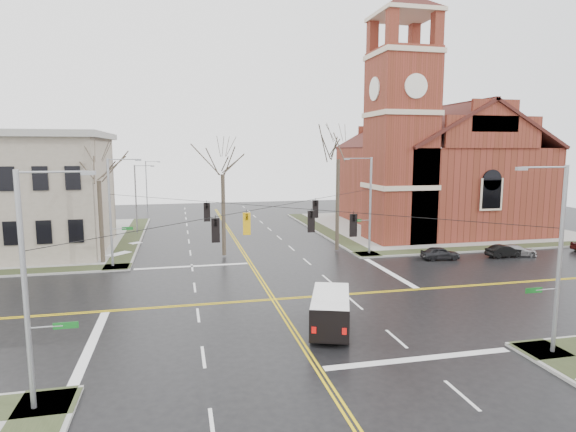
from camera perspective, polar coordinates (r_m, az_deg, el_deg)
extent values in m
plane|color=black|center=(32.33, -1.74, -9.85)|extent=(120.00, 120.00, 0.00)
cube|color=gray|center=(64.04, 16.18, -1.21)|extent=(30.00, 30.00, 0.15)
cube|color=#2C341C|center=(58.62, 4.30, -1.66)|extent=(2.00, 30.00, 0.02)
cube|color=#2C341C|center=(52.59, 23.48, -3.40)|extent=(30.00, 2.00, 0.02)
cube|color=#2C341C|center=(56.32, -18.07, -2.42)|extent=(2.00, 30.00, 0.02)
cube|color=gold|center=(32.31, -1.95, -9.86)|extent=(0.12, 100.00, 0.01)
cube|color=gold|center=(32.35, -1.52, -9.83)|extent=(0.12, 100.00, 0.01)
cube|color=gold|center=(32.22, -1.69, -9.91)|extent=(100.00, 0.12, 0.01)
cube|color=gold|center=(32.44, -1.78, -9.78)|extent=(100.00, 0.12, 0.01)
cube|color=silver|center=(24.60, 15.32, -16.00)|extent=(9.50, 0.50, 0.01)
cube|color=silver|center=(41.91, -11.31, -5.86)|extent=(9.50, 0.50, 0.01)
cube|color=silver|center=(27.46, -22.22, -13.73)|extent=(0.50, 9.50, 0.01)
cube|color=silver|center=(40.09, 11.82, -6.50)|extent=(0.50, 9.50, 0.01)
cube|color=maroon|center=(52.49, 13.14, 7.84)|extent=(6.00, 6.00, 20.00)
cube|color=beige|center=(53.37, 13.48, 18.09)|extent=(6.30, 6.30, 0.50)
cylinder|color=silver|center=(50.14, 14.94, 14.67)|extent=(2.40, 0.15, 2.40)
cylinder|color=silver|center=(51.60, 10.21, 14.61)|extent=(0.15, 2.40, 2.40)
cone|color=black|center=(54.53, 13.66, 23.36)|extent=(12.16, 12.16, 2.00)
cube|color=maroon|center=(64.83, 16.69, 3.26)|extent=(18.00, 24.00, 10.00)
cube|color=maroon|center=(55.65, 11.36, -0.18)|extent=(2.00, 5.00, 4.40)
cube|color=gray|center=(52.92, -30.53, 2.07)|extent=(18.00, 14.00, 11.00)
cylinder|color=gray|center=(45.51, 9.73, 1.21)|extent=(0.20, 0.20, 9.00)
cylinder|color=gray|center=(45.46, 8.99, -0.50)|extent=(1.20, 0.06, 0.06)
cube|color=#105F1B|center=(45.20, 8.16, -0.53)|extent=(0.90, 0.04, 0.25)
cylinder|color=gray|center=(44.77, 8.43, 6.77)|extent=(2.40, 0.08, 0.08)
cube|color=gray|center=(44.35, 6.97, 6.73)|extent=(0.50, 0.22, 0.15)
cylinder|color=gray|center=(42.42, -20.33, 0.35)|extent=(0.20, 0.20, 9.00)
cylinder|color=gray|center=(42.53, -19.44, -1.43)|extent=(1.20, 0.06, 0.06)
cube|color=#105F1B|center=(42.45, -18.50, -1.40)|extent=(0.90, 0.04, 0.25)
cylinder|color=gray|center=(41.96, -18.98, 6.37)|extent=(2.40, 0.08, 0.08)
cube|color=gray|center=(41.86, -17.34, 6.36)|extent=(0.50, 0.22, 0.15)
cylinder|color=gray|center=(26.09, 29.50, -4.64)|extent=(0.20, 0.20, 9.00)
cylinder|color=gray|center=(26.00, 28.31, -7.67)|extent=(1.20, 0.06, 0.06)
cube|color=#105F1B|center=(25.56, 27.12, -7.85)|extent=(0.90, 0.04, 0.25)
cylinder|color=gray|center=(24.78, 28.13, 5.11)|extent=(2.40, 0.08, 0.08)
cube|color=gray|center=(24.02, 25.95, 5.07)|extent=(0.50, 0.22, 0.15)
cylinder|color=gray|center=(20.22, -28.70, -8.00)|extent=(0.20, 0.20, 9.00)
cylinder|color=gray|center=(20.45, -26.80, -11.66)|extent=(1.20, 0.06, 0.06)
cube|color=#105F1B|center=(20.29, -24.84, -11.69)|extent=(0.90, 0.04, 0.25)
cylinder|color=gray|center=(19.25, -26.12, 4.71)|extent=(2.40, 0.08, 0.08)
cube|color=gray|center=(19.01, -22.58, 4.73)|extent=(0.50, 0.22, 0.15)
cylinder|color=black|center=(31.01, -1.78, 1.12)|extent=(23.02, 23.02, 0.03)
cylinder|color=black|center=(31.01, -1.78, 1.12)|extent=(23.02, 23.02, 0.03)
imported|color=black|center=(26.66, -8.58, -1.70)|extent=(0.21, 0.26, 1.30)
imported|color=black|center=(35.90, 3.26, 0.83)|extent=(0.21, 0.26, 1.30)
imported|color=#DFA60D|center=(28.83, -4.91, -0.92)|extent=(0.21, 0.26, 1.30)
imported|color=black|center=(34.56, -9.59, 0.46)|extent=(0.21, 0.26, 1.30)
imported|color=black|center=(28.38, 7.75, -1.11)|extent=(0.21, 0.26, 1.30)
imported|color=black|center=(29.64, 2.77, -0.66)|extent=(0.21, 0.26, 1.30)
cylinder|color=gray|center=(58.71, -17.58, 1.89)|extent=(0.16, 0.16, 8.00)
cylinder|color=gray|center=(58.38, -16.76, 5.73)|extent=(2.00, 0.07, 0.07)
cube|color=gray|center=(58.33, -15.77, 5.72)|extent=(0.45, 0.20, 0.13)
cylinder|color=gray|center=(78.59, -16.42, 3.36)|extent=(0.16, 0.16, 8.00)
cylinder|color=gray|center=(78.34, -15.80, 6.23)|extent=(2.00, 0.07, 0.07)
cube|color=gray|center=(78.30, -15.06, 6.22)|extent=(0.45, 0.20, 0.13)
cube|color=white|center=(26.89, 5.06, -11.01)|extent=(3.56, 5.47, 1.64)
cube|color=white|center=(28.98, 5.17, -10.10)|extent=(2.15, 1.47, 1.16)
cube|color=black|center=(29.14, 5.20, -8.91)|extent=(1.72, 0.70, 0.77)
cube|color=black|center=(26.91, 5.09, -9.81)|extent=(3.03, 3.93, 0.53)
cube|color=#B70C0A|center=(24.54, 3.09, -13.35)|extent=(0.24, 0.14, 0.33)
cube|color=#B70C0A|center=(24.51, 6.70, -13.43)|extent=(0.24, 0.14, 0.33)
cube|color=black|center=(27.17, 5.04, -12.68)|extent=(3.62, 5.53, 0.10)
cylinder|color=black|center=(28.78, 3.33, -11.41)|extent=(0.47, 0.74, 0.69)
cylinder|color=black|center=(28.74, 6.94, -11.48)|extent=(0.47, 0.74, 0.69)
cylinder|color=black|center=(25.63, 2.90, -13.89)|extent=(0.47, 0.74, 0.69)
cylinder|color=black|center=(25.59, 6.98, -13.97)|extent=(0.47, 0.74, 0.69)
imported|color=black|center=(45.58, 17.59, -4.22)|extent=(3.59, 1.80, 1.17)
imported|color=black|center=(48.74, 24.25, -3.81)|extent=(3.48, 1.37, 1.13)
imported|color=#9F9EA1|center=(49.72, 25.43, -3.70)|extent=(3.84, 2.22, 1.05)
cylinder|color=#3B3225|center=(44.37, -21.28, -0.65)|extent=(0.36, 0.36, 7.07)
cylinder|color=#3B3225|center=(44.44, -7.66, 0.10)|extent=(0.36, 0.36, 7.48)
cylinder|color=#3B3225|center=(46.67, 5.88, 1.31)|extent=(0.36, 0.36, 8.79)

